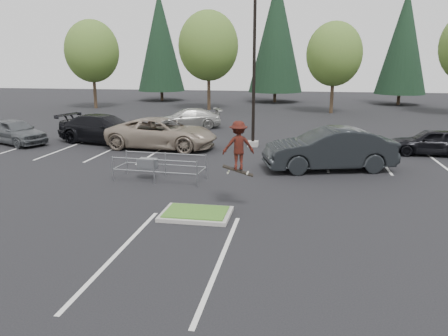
% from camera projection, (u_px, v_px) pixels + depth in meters
% --- Properties ---
extents(ground, '(120.00, 120.00, 0.00)m').
position_uv_depth(ground, '(196.00, 216.00, 13.99)').
color(ground, black).
rests_on(ground, ground).
extents(grass_median, '(2.20, 1.60, 0.16)m').
position_uv_depth(grass_median, '(196.00, 213.00, 13.97)').
color(grass_median, gray).
rests_on(grass_median, ground).
extents(stall_lines, '(22.62, 17.60, 0.01)m').
position_uv_depth(stall_lines, '(198.00, 169.00, 19.98)').
color(stall_lines, silver).
rests_on(stall_lines, ground).
extents(light_pole, '(0.70, 0.60, 10.12)m').
position_uv_depth(light_pole, '(254.00, 66.00, 24.29)').
color(light_pole, gray).
rests_on(light_pole, ground).
extents(decid_a, '(5.44, 5.44, 8.91)m').
position_uv_depth(decid_a, '(92.00, 53.00, 44.40)').
color(decid_a, '#38281C').
rests_on(decid_a, ground).
extents(decid_b, '(5.89, 5.89, 9.64)m').
position_uv_depth(decid_b, '(208.00, 48.00, 42.75)').
color(decid_b, '#38281C').
rests_on(decid_b, ground).
extents(decid_c, '(5.12, 5.12, 8.38)m').
position_uv_depth(decid_c, '(334.00, 56.00, 40.26)').
color(decid_c, '#38281C').
rests_on(decid_c, ground).
extents(conif_a, '(5.72, 5.72, 13.00)m').
position_uv_depth(conif_a, '(160.00, 42.00, 52.90)').
color(conif_a, '#38281C').
rests_on(conif_a, ground).
extents(conif_b, '(6.38, 6.38, 14.50)m').
position_uv_depth(conif_b, '(276.00, 34.00, 50.84)').
color(conif_b, '#38281C').
rests_on(conif_b, ground).
extents(conif_c, '(5.50, 5.50, 12.50)m').
position_uv_depth(conif_c, '(404.00, 42.00, 47.77)').
color(conif_c, '#38281C').
rests_on(conif_c, ground).
extents(cart_corral, '(3.76, 1.57, 1.04)m').
position_uv_depth(cart_corral, '(150.00, 164.00, 18.18)').
color(cart_corral, gray).
rests_on(cart_corral, ground).
extents(skateboarder, '(1.17, 0.88, 1.83)m').
position_uv_depth(skateboarder, '(238.00, 146.00, 14.23)').
color(skateboarder, black).
rests_on(skateboarder, ground).
extents(car_l_tan, '(6.38, 3.30, 1.72)m').
position_uv_depth(car_l_tan, '(162.00, 133.00, 24.63)').
color(car_l_tan, gray).
rests_on(car_l_tan, ground).
extents(car_l_black, '(6.25, 3.65, 1.70)m').
position_uv_depth(car_l_black, '(103.00, 129.00, 26.21)').
color(car_l_black, black).
rests_on(car_l_black, ground).
extents(car_l_grey, '(4.74, 3.42, 1.50)m').
position_uv_depth(car_l_grey, '(15.00, 132.00, 25.88)').
color(car_l_grey, '#4F5357').
rests_on(car_l_grey, ground).
extents(car_r_charc, '(6.13, 3.50, 1.91)m').
position_uv_depth(car_r_charc, '(329.00, 149.00, 19.70)').
color(car_r_charc, black).
rests_on(car_r_charc, ground).
extents(car_r_black, '(4.17, 1.77, 1.41)m').
position_uv_depth(car_r_black, '(432.00, 142.00, 22.87)').
color(car_r_black, black).
rests_on(car_r_black, ground).
extents(car_far_silver, '(5.34, 3.79, 1.44)m').
position_uv_depth(car_far_silver, '(188.00, 119.00, 31.96)').
color(car_far_silver, '#AAAAA5').
rests_on(car_far_silver, ground).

